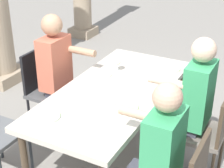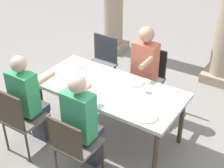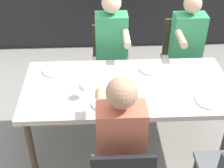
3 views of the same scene
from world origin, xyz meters
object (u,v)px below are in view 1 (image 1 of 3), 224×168
at_px(chair_mid_south, 208,129).
at_px(diner_guest_third, 190,106).
at_px(diner_woman_green, 61,74).
at_px(plate_2, 101,75).
at_px(dining_table, 114,96).
at_px(wine_glass_2, 118,61).
at_px(plate_1, 127,107).
at_px(plate_0, 45,116).
at_px(diner_man_white, 153,162).
at_px(plate_3, 168,68).
at_px(chair_mid_north, 46,86).

xyz_separation_m(chair_mid_south, diner_guest_third, (-0.00, 0.18, 0.19)).
height_order(diner_woman_green, plate_2, diner_woman_green).
relative_size(dining_table, wine_glass_2, 12.37).
distance_m(plate_1, wine_glass_2, 0.75).
height_order(plate_0, wine_glass_2, wine_glass_2).
height_order(diner_man_white, plate_3, diner_man_white).
bearing_deg(diner_man_white, chair_mid_south, -12.27).
bearing_deg(plate_3, plate_2, 130.64).
bearing_deg(plate_2, diner_guest_third, -96.56).
bearing_deg(plate_0, diner_man_white, -92.73).
bearing_deg(diner_guest_third, plate_2, 83.44).
relative_size(diner_man_white, plate_2, 5.99).
xyz_separation_m(dining_table, plate_1, (-0.24, -0.24, 0.08)).
xyz_separation_m(dining_table, diner_man_white, (-0.72, -0.68, 0.01)).
bearing_deg(diner_guest_third, diner_woman_green, 89.76).
relative_size(diner_guest_third, plate_0, 5.54).
bearing_deg(plate_2, plate_0, 179.75).
bearing_deg(diner_woman_green, plate_0, -152.51).
xyz_separation_m(plate_0, wine_glass_2, (1.06, -0.10, 0.10)).
bearing_deg(wine_glass_2, chair_mid_north, 111.21).
height_order(wine_glass_2, plate_3, wine_glass_2).
distance_m(diner_woman_green, plate_0, 0.88).
distance_m(plate_2, plate_3, 0.70).
distance_m(diner_woman_green, plate_3, 1.09).
xyz_separation_m(dining_table, plate_0, (-0.67, 0.26, 0.08)).
xyz_separation_m(wine_glass_2, plate_3, (0.28, -0.43, -0.10)).
relative_size(dining_table, plate_2, 8.59).
bearing_deg(plate_3, plate_1, 178.14).
bearing_deg(diner_man_white, plate_0, 87.27).
distance_m(chair_mid_south, diner_guest_third, 0.26).
height_order(diner_woman_green, plate_0, diner_woman_green).
bearing_deg(plate_1, diner_woman_green, 68.93).
bearing_deg(chair_mid_north, plate_2, -80.21).
xyz_separation_m(diner_woman_green, plate_2, (0.10, -0.41, 0.04)).
bearing_deg(wine_glass_2, plate_3, -56.47).
distance_m(diner_woman_green, diner_man_white, 1.58).
relative_size(diner_man_white, plate_0, 5.41).
relative_size(plate_1, plate_2, 0.94).
relative_size(plate_2, wine_glass_2, 1.44).
xyz_separation_m(diner_man_white, diner_guest_third, (0.82, -0.00, 0.02)).
xyz_separation_m(diner_man_white, plate_2, (0.93, 0.94, 0.07)).
bearing_deg(chair_mid_south, diner_guest_third, 90.92).
bearing_deg(diner_woman_green, plate_2, -76.10).
relative_size(chair_mid_south, diner_woman_green, 0.67).
xyz_separation_m(plate_1, plate_3, (0.91, -0.03, -0.00)).
distance_m(dining_table, chair_mid_south, 0.88).
relative_size(dining_table, chair_mid_south, 2.11).
bearing_deg(diner_man_white, diner_guest_third, -0.08).
relative_size(diner_man_white, plate_3, 5.05).
distance_m(diner_woman_green, plate_1, 0.98).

